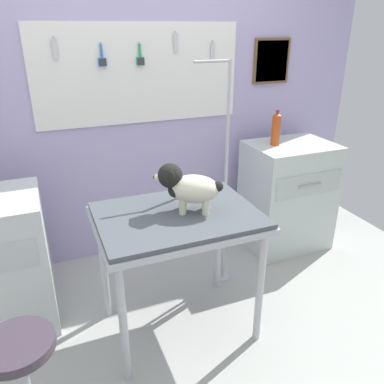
{
  "coord_description": "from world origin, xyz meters",
  "views": [
    {
      "loc": [
        -0.67,
        -1.62,
        1.79
      ],
      "look_at": [
        0.06,
        0.19,
        0.94
      ],
      "focal_mm": 36.01,
      "sensor_mm": 36.0,
      "label": 1
    }
  ],
  "objects_px": {
    "grooming_arm": "(224,189)",
    "cabinet_right": "(287,196)",
    "grooming_table": "(178,226)",
    "dog": "(187,186)",
    "soda_bottle": "(276,129)",
    "stool": "(21,363)"
  },
  "relations": [
    {
      "from": "grooming_table",
      "to": "grooming_arm",
      "type": "distance_m",
      "value": 0.6
    },
    {
      "from": "grooming_table",
      "to": "dog",
      "type": "distance_m",
      "value": 0.24
    },
    {
      "from": "cabinet_right",
      "to": "grooming_table",
      "type": "bearing_deg",
      "value": -152.44
    },
    {
      "from": "dog",
      "to": "stool",
      "type": "xyz_separation_m",
      "value": [
        -0.93,
        -0.47,
        -0.48
      ]
    },
    {
      "from": "grooming_arm",
      "to": "cabinet_right",
      "type": "bearing_deg",
      "value": 20.42
    },
    {
      "from": "soda_bottle",
      "to": "grooming_arm",
      "type": "bearing_deg",
      "value": -152.53
    },
    {
      "from": "grooming_table",
      "to": "soda_bottle",
      "type": "xyz_separation_m",
      "value": [
        1.07,
        0.67,
        0.31
      ]
    },
    {
      "from": "grooming_table",
      "to": "cabinet_right",
      "type": "bearing_deg",
      "value": 27.56
    },
    {
      "from": "grooming_table",
      "to": "soda_bottle",
      "type": "bearing_deg",
      "value": 31.98
    },
    {
      "from": "dog",
      "to": "soda_bottle",
      "type": "bearing_deg",
      "value": 33.26
    },
    {
      "from": "dog",
      "to": "soda_bottle",
      "type": "height_order",
      "value": "soda_bottle"
    },
    {
      "from": "grooming_table",
      "to": "dog",
      "type": "xyz_separation_m",
      "value": [
        0.06,
        0.01,
        0.23
      ]
    },
    {
      "from": "dog",
      "to": "grooming_arm",
      "type": "bearing_deg",
      "value": 40.45
    },
    {
      "from": "dog",
      "to": "cabinet_right",
      "type": "distance_m",
      "value": 1.41
    },
    {
      "from": "soda_bottle",
      "to": "stool",
      "type": "bearing_deg",
      "value": -149.86
    },
    {
      "from": "grooming_arm",
      "to": "stool",
      "type": "distance_m",
      "value": 1.6
    },
    {
      "from": "grooming_table",
      "to": "cabinet_right",
      "type": "height_order",
      "value": "cabinet_right"
    },
    {
      "from": "dog",
      "to": "cabinet_right",
      "type": "bearing_deg",
      "value": 28.53
    },
    {
      "from": "cabinet_right",
      "to": "grooming_arm",
      "type": "bearing_deg",
      "value": -159.58
    },
    {
      "from": "dog",
      "to": "stool",
      "type": "bearing_deg",
      "value": -153.47
    },
    {
      "from": "grooming_arm",
      "to": "soda_bottle",
      "type": "relative_size",
      "value": 5.79
    },
    {
      "from": "stool",
      "to": "soda_bottle",
      "type": "xyz_separation_m",
      "value": [
        1.94,
        1.13,
        0.55
      ]
    }
  ]
}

